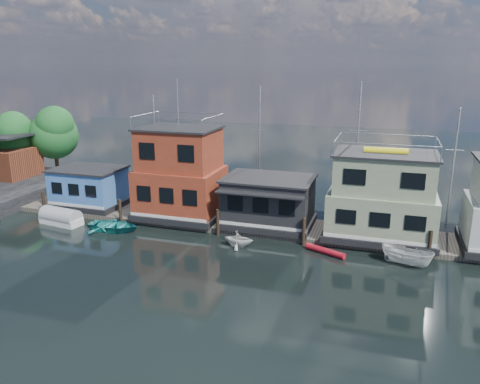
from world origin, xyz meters
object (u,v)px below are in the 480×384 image
(houseboat_blue, at_px, (89,187))
(houseboat_red, at_px, (180,175))
(houseboat_dark, at_px, (269,201))
(motorboat, at_px, (407,256))
(dinghy_teal, at_px, (114,226))
(tarp_runabout, at_px, (61,218))
(houseboat_green, at_px, (382,197))
(red_kayak, at_px, (325,251))
(dinghy_white, at_px, (238,239))

(houseboat_blue, relative_size, houseboat_red, 0.54)
(houseboat_red, relative_size, houseboat_dark, 1.60)
(houseboat_blue, height_order, motorboat, houseboat_blue)
(motorboat, height_order, dinghy_teal, motorboat)
(tarp_runabout, bearing_deg, houseboat_green, 18.30)
(houseboat_dark, height_order, red_kayak, houseboat_dark)
(houseboat_red, xyz_separation_m, red_kayak, (13.35, -4.00, -3.87))
(houseboat_blue, distance_m, houseboat_dark, 17.50)
(red_kayak, bearing_deg, tarp_runabout, -155.59)
(houseboat_green, xyz_separation_m, dinghy_teal, (-21.15, -4.47, -3.10))
(houseboat_blue, relative_size, tarp_runabout, 1.58)
(houseboat_red, relative_size, motorboat, 3.27)
(dinghy_white, bearing_deg, dinghy_teal, 90.12)
(motorboat, bearing_deg, red_kayak, 107.36)
(houseboat_dark, xyz_separation_m, tarp_runabout, (-17.45, -4.36, -1.83))
(tarp_runabout, bearing_deg, dinghy_white, 8.32)
(houseboat_blue, xyz_separation_m, dinghy_teal, (5.35, -4.47, -1.75))
(red_kayak, xyz_separation_m, dinghy_white, (-6.54, -0.54, 0.39))
(houseboat_blue, height_order, dinghy_white, houseboat_blue)
(houseboat_dark, bearing_deg, houseboat_green, 0.12)
(houseboat_blue, height_order, red_kayak, houseboat_blue)
(dinghy_white, bearing_deg, houseboat_blue, 74.94)
(houseboat_blue, xyz_separation_m, red_kayak, (22.85, -4.00, -1.97))
(houseboat_blue, xyz_separation_m, motorboat, (28.49, -4.34, -1.50))
(red_kayak, distance_m, dinghy_white, 6.57)
(tarp_runabout, xyz_separation_m, dinghy_teal, (5.31, -0.09, -0.13))
(houseboat_blue, relative_size, houseboat_green, 0.76)
(houseboat_red, bearing_deg, red_kayak, -16.70)
(dinghy_white, distance_m, dinghy_teal, 10.96)
(red_kayak, bearing_deg, houseboat_blue, -166.46)
(dinghy_white, bearing_deg, motorboat, -88.54)
(houseboat_dark, relative_size, dinghy_teal, 1.69)
(houseboat_red, xyz_separation_m, houseboat_green, (17.00, 0.00, -0.55))
(tarp_runabout, height_order, dinghy_white, tarp_runabout)
(houseboat_green, bearing_deg, houseboat_red, -180.00)
(houseboat_red, xyz_separation_m, houseboat_dark, (8.00, -0.02, -1.69))
(houseboat_dark, bearing_deg, motorboat, -21.46)
(houseboat_blue, distance_m, dinghy_teal, 7.19)
(tarp_runabout, xyz_separation_m, motorboat, (28.45, 0.04, 0.12))
(red_kayak, distance_m, dinghy_teal, 17.51)
(dinghy_teal, bearing_deg, dinghy_white, -93.38)
(dinghy_teal, bearing_deg, motorboat, -92.68)
(red_kayak, height_order, dinghy_teal, dinghy_teal)
(houseboat_green, height_order, red_kayak, houseboat_green)
(tarp_runabout, bearing_deg, houseboat_dark, 22.93)
(red_kayak, bearing_deg, dinghy_white, -151.81)
(houseboat_red, relative_size, dinghy_teal, 2.71)
(tarp_runabout, height_order, dinghy_teal, tarp_runabout)
(houseboat_red, distance_m, dinghy_white, 8.90)
(houseboat_red, distance_m, red_kayak, 14.46)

